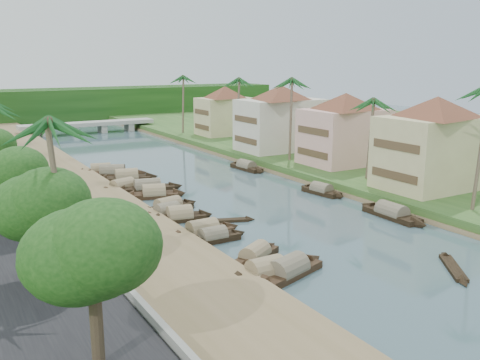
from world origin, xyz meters
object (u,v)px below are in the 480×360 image
sampan_0 (288,271)px  person_near (146,233)px  bridge (88,125)px  building_near (434,142)px  sampan_1 (266,272)px

sampan_0 → person_near: person_near is taller
sampan_0 → person_near: 12.33m
bridge → sampan_0: (-8.32, -84.39, -1.31)m
building_near → sampan_1: size_ratio=1.97×
building_near → person_near: bearing=-179.6°
bridge → building_near: size_ratio=1.89×
sampan_1 → person_near: bearing=118.8°
building_near → sampan_0: (-27.31, -10.39, -5.97)m
bridge → building_near: building_near is taller
bridge → person_near: bridge is taller
sampan_1 → person_near: person_near is taller
sampan_0 → person_near: size_ratio=5.86×
person_near → sampan_1: bearing=-95.9°
building_near → person_near: 34.59m
sampan_1 → sampan_0: bearing=-22.4°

